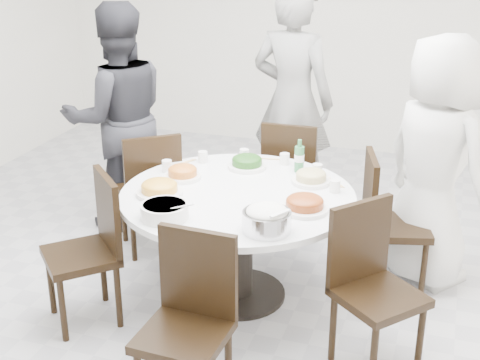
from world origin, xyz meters
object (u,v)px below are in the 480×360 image
(chair_ne, at_px, (397,224))
(rice_bowl, at_px, (267,221))
(dining_table, at_px, (238,246))
(diner_left, at_px, (118,118))
(diner_right, at_px, (435,163))
(beverage_bottle, at_px, (299,156))
(soup_bowl, at_px, (165,211))
(chair_sw, at_px, (80,253))
(chair_nw, at_px, (149,190))
(chair_se, at_px, (379,293))
(chair_s, at_px, (183,332))
(diner_middle, at_px, (292,101))
(chair_n, at_px, (293,176))

(chair_ne, distance_m, rice_bowl, 1.17)
(dining_table, distance_m, diner_left, 1.59)
(diner_right, bearing_deg, beverage_bottle, 49.55)
(soup_bowl, bearing_deg, beverage_bottle, 60.12)
(dining_table, bearing_deg, diner_left, 147.44)
(chair_sw, bearing_deg, diner_right, 77.19)
(dining_table, xyz_separation_m, chair_nw, (-0.86, 0.47, 0.10))
(chair_se, height_order, diner_right, diner_right)
(dining_table, relative_size, chair_ne, 1.58)
(diner_left, bearing_deg, chair_sw, 69.30)
(chair_nw, xyz_separation_m, chair_s, (0.96, -1.61, 0.00))
(dining_table, xyz_separation_m, chair_sw, (-0.82, -0.57, 0.10))
(dining_table, xyz_separation_m, diner_left, (-1.26, 0.81, 0.53))
(chair_se, distance_m, rice_bowl, 0.73)
(chair_sw, distance_m, diner_right, 2.37)
(dining_table, distance_m, chair_s, 1.15)
(dining_table, bearing_deg, chair_ne, 24.93)
(diner_right, bearing_deg, dining_table, 68.74)
(chair_ne, distance_m, diner_right, 0.48)
(diner_left, height_order, beverage_bottle, diner_left)
(chair_nw, relative_size, chair_sw, 1.00)
(chair_s, bearing_deg, chair_nw, 123.46)
(chair_ne, relative_size, chair_nw, 1.00)
(diner_left, bearing_deg, diner_middle, 171.36)
(chair_ne, height_order, beverage_bottle, beverage_bottle)
(chair_s, xyz_separation_m, rice_bowl, (0.23, 0.68, 0.33))
(chair_sw, bearing_deg, diner_left, 153.21)
(rice_bowl, bearing_deg, diner_left, 141.31)
(chair_sw, height_order, beverage_bottle, beverage_bottle)
(chair_ne, distance_m, diner_middle, 1.54)
(chair_n, bearing_deg, chair_sw, 59.31)
(diner_right, bearing_deg, rice_bowl, 92.68)
(diner_left, bearing_deg, beverage_bottle, 130.18)
(chair_se, height_order, beverage_bottle, beverage_bottle)
(chair_ne, height_order, chair_nw, same)
(chair_ne, relative_size, diner_middle, 0.49)
(chair_ne, xyz_separation_m, chair_sw, (-1.79, -1.03, 0.00))
(chair_s, height_order, diner_right, diner_right)
(dining_table, height_order, chair_s, chair_s)
(diner_right, distance_m, diner_left, 2.44)
(dining_table, relative_size, chair_se, 1.58)
(diner_right, relative_size, beverage_bottle, 7.49)
(diner_middle, height_order, beverage_bottle, diner_middle)
(chair_n, relative_size, diner_middle, 0.49)
(dining_table, distance_m, chair_ne, 1.07)
(chair_nw, height_order, diner_left, diner_left)
(chair_nw, bearing_deg, diner_middle, -167.17)
(chair_ne, relative_size, diner_left, 0.53)
(diner_right, distance_m, diner_middle, 1.48)
(soup_bowl, bearing_deg, diner_left, 127.10)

